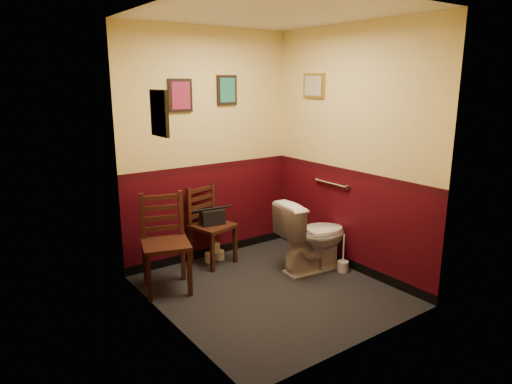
{
  "coord_description": "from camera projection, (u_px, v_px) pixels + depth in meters",
  "views": [
    {
      "loc": [
        -2.64,
        -3.43,
        2.11
      ],
      "look_at": [
        0.0,
        0.25,
        1.0
      ],
      "focal_mm": 32.0,
      "sensor_mm": 36.0,
      "label": 1
    }
  ],
  "objects": [
    {
      "name": "wall_front",
      "position": [
        368.0,
        184.0,
        3.43
      ],
      "size": [
        2.2,
        0.0,
        2.7
      ],
      "primitive_type": "cube",
      "rotation": [
        -1.57,
        0.0,
        0.0
      ],
      "color": "#3D060D",
      "rests_on": "ground"
    },
    {
      "name": "ceiling",
      "position": [
        272.0,
        12.0,
        4.06
      ],
      "size": [
        2.2,
        2.4,
        0.0
      ],
      "primitive_type": "cube",
      "rotation": [
        3.14,
        0.0,
        0.0
      ],
      "color": "silver",
      "rests_on": "ground"
    },
    {
      "name": "chair_right",
      "position": [
        210.0,
        225.0,
        5.34
      ],
      "size": [
        0.52,
        0.52,
        0.92
      ],
      "rotation": [
        0.0,
        0.0,
        0.23
      ],
      "color": "#3F1E13",
      "rests_on": "floor"
    },
    {
      "name": "wall_left",
      "position": [
        165.0,
        175.0,
        3.76
      ],
      "size": [
        0.0,
        2.4,
        2.7
      ],
      "primitive_type": "cube",
      "rotation": [
        1.57,
        0.0,
        1.57
      ],
      "color": "#3D060D",
      "rests_on": "ground"
    },
    {
      "name": "floor",
      "position": [
        270.0,
        291.0,
        4.7
      ],
      "size": [
        2.2,
        2.4,
        0.0
      ],
      "primitive_type": "cube",
      "color": "black",
      "rests_on": "ground"
    },
    {
      "name": "framed_print_back_b",
      "position": [
        227.0,
        90.0,
        5.3
      ],
      "size": [
        0.26,
        0.04,
        0.34
      ],
      "color": "black",
      "rests_on": "wall_back"
    },
    {
      "name": "grab_bar",
      "position": [
        331.0,
        183.0,
        5.28
      ],
      "size": [
        0.05,
        0.56,
        0.06
      ],
      "color": "silver",
      "rests_on": "wall_right"
    },
    {
      "name": "framed_print_left",
      "position": [
        160.0,
        113.0,
        3.73
      ],
      "size": [
        0.04,
        0.3,
        0.38
      ],
      "color": "black",
      "rests_on": "wall_left"
    },
    {
      "name": "chair_left",
      "position": [
        165.0,
        243.0,
        4.64
      ],
      "size": [
        0.58,
        0.58,
        1.0
      ],
      "rotation": [
        0.0,
        0.0,
        -0.3
      ],
      "color": "#3F1E13",
      "rests_on": "floor"
    },
    {
      "name": "toilet",
      "position": [
        313.0,
        236.0,
        5.14
      ],
      "size": [
        0.87,
        0.55,
        0.81
      ],
      "primitive_type": "imported",
      "rotation": [
        0.0,
        0.0,
        1.46
      ],
      "color": "white",
      "rests_on": "floor"
    },
    {
      "name": "framed_print_right",
      "position": [
        314.0,
        86.0,
        5.3
      ],
      "size": [
        0.04,
        0.34,
        0.28
      ],
      "color": "olive",
      "rests_on": "wall_right"
    },
    {
      "name": "handbag",
      "position": [
        212.0,
        217.0,
        5.29
      ],
      "size": [
        0.29,
        0.17,
        0.2
      ],
      "rotation": [
        0.0,
        0.0,
        -0.12
      ],
      "color": "black",
      "rests_on": "chair_right"
    },
    {
      "name": "wall_back",
      "position": [
        209.0,
        147.0,
        5.33
      ],
      "size": [
        2.2,
        0.0,
        2.7
      ],
      "primitive_type": "cube",
      "rotation": [
        1.57,
        0.0,
        0.0
      ],
      "color": "#3D060D",
      "rests_on": "ground"
    },
    {
      "name": "framed_print_back_a",
      "position": [
        180.0,
        95.0,
        4.97
      ],
      "size": [
        0.28,
        0.04,
        0.36
      ],
      "color": "black",
      "rests_on": "wall_back"
    },
    {
      "name": "wall_right",
      "position": [
        351.0,
        152.0,
        5.0
      ],
      "size": [
        0.0,
        2.4,
        2.7
      ],
      "primitive_type": "cube",
      "rotation": [
        1.57,
        0.0,
        -1.57
      ],
      "color": "#3D060D",
      "rests_on": "ground"
    },
    {
      "name": "toilet_brush",
      "position": [
        343.0,
        265.0,
        5.16
      ],
      "size": [
        0.12,
        0.12,
        0.45
      ],
      "color": "silver",
      "rests_on": "floor"
    },
    {
      "name": "tp_stack",
      "position": [
        215.0,
        253.0,
        5.47
      ],
      "size": [
        0.25,
        0.13,
        0.22
      ],
      "color": "silver",
      "rests_on": "floor"
    }
  ]
}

